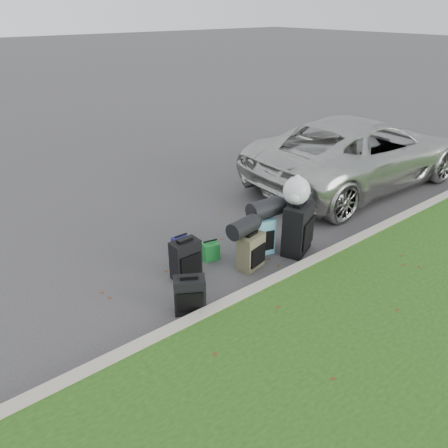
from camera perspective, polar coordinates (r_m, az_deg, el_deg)
ground at (r=7.20m, az=1.62°, el=-4.25°), size 120.00×120.00×0.00m
curb at (r=6.55m, az=7.30°, el=-7.17°), size 120.00×0.18×0.15m
suv at (r=10.38m, az=17.21°, el=9.07°), size 5.57×2.69×1.53m
suitcase_small_black at (r=5.88m, az=-4.50°, el=-9.22°), size 0.48×0.41×0.52m
suitcase_large_black_left at (r=6.55m, az=-5.04°, el=-4.64°), size 0.43×0.26×0.61m
suitcase_olive at (r=6.79m, az=3.50°, el=-3.56°), size 0.47×0.35×0.58m
suitcase_teal at (r=7.19m, az=4.74°, el=-1.57°), size 0.49×0.37×0.62m
suitcase_large_black_right at (r=7.24m, az=9.59°, el=-0.61°), size 0.66×0.54×0.85m
tote_green at (r=7.07m, az=-1.79°, el=-3.54°), size 0.30×0.26×0.29m
tote_navy at (r=7.27m, az=-5.61°, el=-2.77°), size 0.27×0.21×0.28m
duffel_left at (r=6.56m, az=2.54°, el=-0.43°), size 0.54×0.35×0.27m
duffel_right at (r=7.03m, az=5.38°, el=1.98°), size 0.58×0.35×0.31m
trash_bag at (r=7.01m, az=9.46°, el=4.29°), size 0.44×0.44×0.44m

